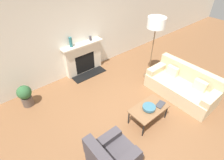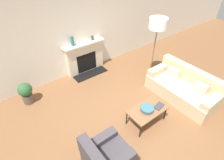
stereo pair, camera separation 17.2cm
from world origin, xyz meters
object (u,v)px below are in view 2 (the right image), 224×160
Objects in this scene: mantel_vase_center_left at (92,38)px; mantel_vase_left at (72,41)px; bowl at (147,109)px; book at (159,106)px; potted_plant at (26,92)px; armchair_near at (107,158)px; fireplace at (85,58)px; floor_lamp at (158,26)px; coffee_table at (147,110)px; couch at (183,88)px.

mantel_vase_left is at bearing 180.00° from mantel_vase_center_left.
bowl is 2.90m from mantel_vase_center_left.
potted_plant is (-2.35, 2.50, -0.09)m from book.
book is at bearing -81.95° from armchair_near.
mantel_vase_center_left is at bearing 78.80° from book.
book is 0.45× the size of potted_plant.
book is (0.31, -2.89, -0.06)m from fireplace.
fireplace is 0.72× the size of floor_lamp.
fireplace reaches higher than book.
mantel_vase_center_left is at bearing 0.00° from mantel_vase_left.
floor_lamp is (1.43, 1.21, 1.31)m from coffee_table.
couch reaches higher than coffee_table.
bowl is at bearing -88.03° from couch.
armchair_near reaches higher than bowl.
floor_lamp is at bearing 40.11° from coffee_table.
bowl is (-0.00, -2.80, -0.02)m from fireplace.
armchair_near reaches higher than couch.
armchair_near is at bearing -108.05° from mantel_vase_left.
floor_lamp is (1.45, -1.58, 1.20)m from fireplace.
couch is at bearing -61.71° from fireplace.
floor_lamp is at bearing -178.55° from couch.
bowl is (-1.48, -0.05, 0.17)m from couch.
potted_plant is at bearing -123.84° from couch.
mantel_vase_center_left reaches higher than couch.
bowl is at bearing -90.06° from fireplace.
bowl is (-0.02, -0.01, 0.09)m from coffee_table.
mantel_vase_center_left reaches higher than coffee_table.
couch is at bearing -56.43° from mantel_vase_left.
book is (1.69, 0.24, 0.12)m from armchair_near.
mantel_vase_center_left is at bearing 9.65° from potted_plant.
floor_lamp is (1.45, 1.22, 1.22)m from bowl.
mantel_vase_left reaches higher than bowl.
potted_plant is (-2.06, 2.40, -0.04)m from coffee_table.
mantel_vase_center_left is (1.71, 3.14, 0.78)m from armchair_near.
potted_plant is (-3.52, 2.36, 0.04)m from couch.
mantel_vase_left reaches higher than mantel_vase_center_left.
coffee_table is 2.94m from mantel_vase_left.
floor_lamp reaches higher than book.
bowl is at bearing -96.82° from mantel_vase_center_left.
couch is at bearing -67.48° from mantel_vase_center_left.
bowl is at bearing -140.08° from floor_lamp.
book is at bearing -18.88° from coffee_table.
coffee_table is at bearing -139.89° from floor_lamp.
fireplace is 9.85× the size of mantel_vase_center_left.
coffee_table is at bearing -89.60° from fireplace.
potted_plant is (-3.49, 1.20, -1.36)m from floor_lamp.
floor_lamp is (1.14, 1.30, 1.26)m from book.
mantel_vase_left is at bearing 13.47° from potted_plant.
bowl is (1.38, 0.33, 0.16)m from armchair_near.
fireplace is at bearing 90.40° from coffee_table.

